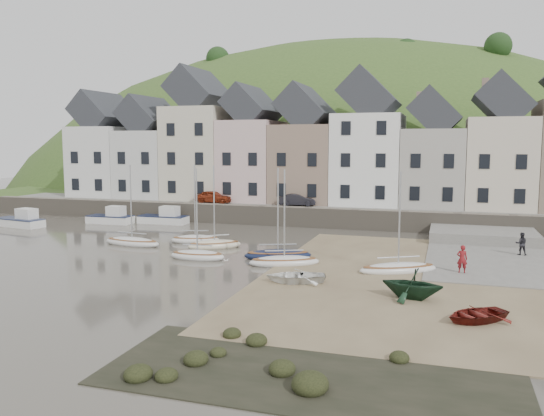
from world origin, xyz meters
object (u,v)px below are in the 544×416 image
(rowboat_green, at_px, (412,283))
(person_red, at_px, (462,259))
(car_right, at_px, (297,200))
(car_left, at_px, (213,197))
(rowboat_red, at_px, (476,314))
(person_dark, at_px, (521,244))
(sailboat_0, at_px, (132,242))
(rowboat_white, at_px, (296,276))

(rowboat_green, xyz_separation_m, person_red, (2.48, 6.32, 0.11))
(rowboat_green, relative_size, car_right, 0.83)
(rowboat_green, distance_m, car_left, 32.29)
(rowboat_green, bearing_deg, rowboat_red, 53.90)
(person_dark, bearing_deg, rowboat_red, 76.36)
(person_red, bearing_deg, car_right, -53.44)
(person_red, relative_size, person_dark, 1.07)
(rowboat_red, xyz_separation_m, person_red, (-0.39, 9.07, 0.58))
(person_dark, xyz_separation_m, car_right, (-18.87, 11.17, 1.29))
(sailboat_0, xyz_separation_m, rowboat_green, (21.22, -8.74, 0.58))
(sailboat_0, distance_m, car_left, 15.63)
(car_left, bearing_deg, rowboat_red, -139.92)
(rowboat_red, relative_size, person_dark, 1.92)
(person_red, distance_m, car_left, 29.79)
(person_red, height_order, car_right, car_right)
(sailboat_0, distance_m, rowboat_green, 22.96)
(rowboat_white, height_order, person_red, person_red)
(rowboat_green, height_order, person_dark, person_dark)
(sailboat_0, xyz_separation_m, car_right, (8.82, 15.50, 1.93))
(rowboat_red, bearing_deg, car_right, 169.65)
(person_red, bearing_deg, person_dark, -123.71)
(person_dark, bearing_deg, car_left, -22.76)
(sailboat_0, distance_m, person_red, 23.83)
(rowboat_green, height_order, car_right, car_right)
(rowboat_green, bearing_deg, person_red, 166.38)
(sailboat_0, relative_size, car_left, 1.66)
(car_left, height_order, car_right, car_left)
(sailboat_0, bearing_deg, car_right, 60.36)
(rowboat_green, relative_size, person_red, 1.79)
(rowboat_white, bearing_deg, rowboat_red, 47.85)
(rowboat_red, distance_m, car_left, 36.27)
(person_dark, bearing_deg, rowboat_white, 41.36)
(rowboat_white, xyz_separation_m, car_left, (-14.91, 22.81, 1.85))
(rowboat_white, bearing_deg, car_left, -164.60)
(rowboat_white, bearing_deg, sailboat_0, -133.98)
(sailboat_0, distance_m, person_dark, 28.03)
(person_dark, bearing_deg, car_right, -31.46)
(car_right, bearing_deg, car_left, 72.08)
(sailboat_0, bearing_deg, rowboat_red, -25.51)
(rowboat_green, bearing_deg, rowboat_white, -94.85)
(rowboat_green, distance_m, person_dark, 14.58)
(rowboat_white, distance_m, car_right, 23.66)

